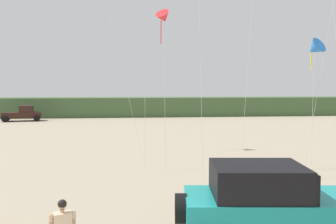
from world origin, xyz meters
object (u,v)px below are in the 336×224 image
object	(u,v)px
kite_orange_streamer	(314,49)
kite_black_sled	(164,18)
jeep	(268,205)
distant_pickup	(23,114)

from	to	relation	value
kite_orange_streamer	kite_black_sled	world-z (taller)	kite_black_sled
kite_black_sled	jeep	bearing A→B (deg)	-81.72
jeep	kite_orange_streamer	xyz separation A→B (m)	(5.52, 7.89, 4.95)
kite_black_sled	kite_orange_streamer	bearing A→B (deg)	-24.89
jeep	distant_pickup	xyz separation A→B (m)	(-17.27, 37.34, -0.26)
jeep	kite_orange_streamer	size ratio (longest dim) A/B	0.75
distant_pickup	kite_black_sled	size ratio (longest dim) A/B	0.56
kite_orange_streamer	jeep	bearing A→B (deg)	-124.99
jeep	kite_black_sled	xyz separation A→B (m)	(-1.63, 11.21, 6.97)
distant_pickup	kite_black_sled	bearing A→B (deg)	-59.09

